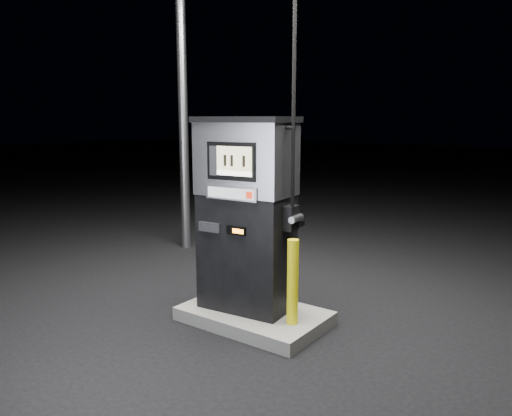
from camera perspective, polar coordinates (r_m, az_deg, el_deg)
The scene contains 5 objects.
ground at distance 5.84m, azimuth -0.22°, elevation -12.91°, with size 80.00×80.00×0.00m, color black.
pump_island at distance 5.81m, azimuth -0.22°, elevation -12.23°, with size 1.60×1.00×0.15m, color #62625E.
fuel_dispenser at distance 5.55m, azimuth -1.07°, elevation -0.51°, with size 1.22×0.74×4.48m.
bollard_left at distance 5.85m, azimuth -5.33°, elevation -6.20°, with size 0.13×0.13×0.99m, color #FFF10E.
bollard_right at distance 5.28m, azimuth 4.21°, elevation -8.43°, with size 0.12×0.12×0.91m, color #FFF10E.
Camera 1 is at (3.19, -4.32, 2.29)m, focal length 35.00 mm.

